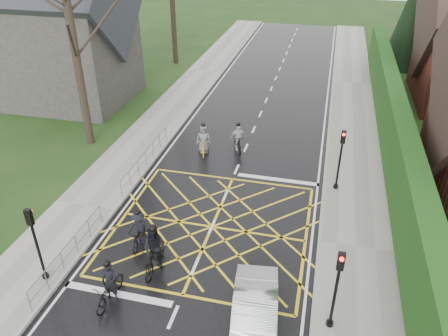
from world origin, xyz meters
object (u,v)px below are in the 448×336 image
at_px(cyclist_lead, 203,142).
at_px(car, 255,316).
at_px(cyclist_rear, 110,288).
at_px(cyclist_front, 238,140).
at_px(cyclist_mid, 139,232).
at_px(cyclist_back, 155,253).

relative_size(cyclist_lead, car, 0.47).
xyz_separation_m(cyclist_rear, car, (5.06, -0.09, 0.10)).
height_order(cyclist_front, car, cyclist_front).
bearing_deg(car, cyclist_mid, 141.73).
xyz_separation_m(cyclist_back, cyclist_lead, (-0.83, 9.37, -0.16)).
bearing_deg(car, cyclist_front, 97.07).
bearing_deg(cyclist_back, car, -26.39).
xyz_separation_m(cyclist_rear, cyclist_back, (0.94, 1.84, 0.20)).
bearing_deg(cyclist_mid, cyclist_rear, -93.58).
bearing_deg(cyclist_mid, cyclist_front, 68.49).
bearing_deg(cyclist_back, cyclist_front, 82.98).
bearing_deg(car, cyclist_back, 147.43).
xyz_separation_m(cyclist_back, cyclist_mid, (-1.16, 1.22, -0.17)).
relative_size(cyclist_back, cyclist_front, 1.18).
height_order(cyclist_back, cyclist_mid, cyclist_back).
bearing_deg(car, cyclist_rear, 171.49).
xyz_separation_m(cyclist_back, cyclist_front, (1.00, 10.07, -0.15)).
bearing_deg(cyclist_lead, cyclist_mid, -109.86).
height_order(cyclist_back, cyclist_front, cyclist_back).
distance_m(cyclist_rear, cyclist_back, 2.08).
distance_m(cyclist_lead, car, 12.34).
distance_m(cyclist_rear, car, 5.06).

